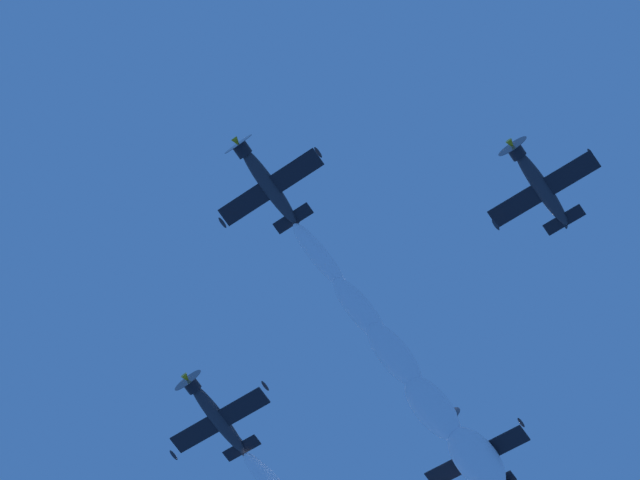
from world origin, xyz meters
The scene contains 5 objects.
airplane_lead centered at (-0.97, 5.37, 94.18)m, with size 7.18×7.68×2.76m.
airplane_left_wingman centered at (0.17, -13.43, 94.07)m, with size 7.23×7.68×2.67m.
airplane_right_wingman centered at (15.62, 10.08, 92.41)m, with size 7.25×7.64×2.76m.
airplane_slot_tail centered at (19.89, -8.31, 93.11)m, with size 7.28×7.63×2.73m.
smoke_trail_lead centered at (17.84, -6.69, 92.43)m, with size 26.04×17.77×4.77m.
Camera 1 is at (-26.69, 0.23, 1.71)m, focal length 78.11 mm.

